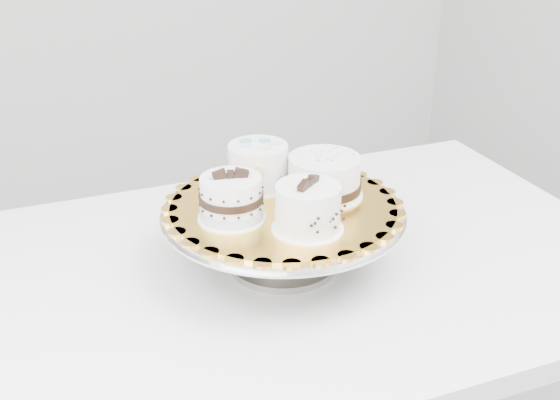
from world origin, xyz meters
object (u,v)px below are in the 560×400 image
cake_stand (283,226)px  cake_ribbon (325,177)px  table (301,297)px  cake_dots (258,165)px  cake_swirl (308,209)px  cake_board (283,206)px  cake_banded (231,200)px

cake_stand → cake_ribbon: (0.08, -0.00, 0.07)m
table → cake_dots: 0.25m
cake_dots → table: bearing=-54.0°
cake_swirl → cake_board: bearing=54.2°
cake_board → cake_dots: 0.10m
table → cake_swirl: 0.26m
cake_banded → cake_ribbon: cake_banded is taller
cake_banded → cake_dots: bearing=63.3°
cake_board → cake_dots: cake_dots is taller
table → cake_ribbon: (0.04, -0.00, 0.23)m
table → cake_board: bearing=-167.0°
cake_stand → cake_banded: 0.12m
cake_stand → cake_board: bearing=180.0°
table → cake_ribbon: 0.23m
cake_stand → table: bearing=5.4°
cake_board → cake_dots: (-0.00, 0.09, 0.04)m
cake_stand → cake_ribbon: 0.11m
cake_ribbon → cake_banded: bearing=-164.1°
cake_dots → cake_board: bearing=-79.8°
cake_board → cake_swirl: cake_swirl is taller
cake_stand → cake_dots: cake_dots is taller
cake_board → cake_banded: (-0.10, -0.00, 0.04)m
cake_stand → cake_swirl: (-0.01, -0.09, 0.08)m
cake_dots → cake_ribbon: cake_dots is taller
cake_dots → cake_stand: bearing=-79.8°
cake_banded → cake_dots: (0.10, 0.09, 0.01)m
table → cake_board: cake_board is taller
cake_board → cake_dots: size_ratio=2.99×
cake_stand → cake_swirl: bearing=-95.7°
cake_board → cake_swirl: 0.10m
cake_swirl → cake_dots: bearing=57.0°
cake_swirl → cake_ribbon: size_ratio=0.92×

